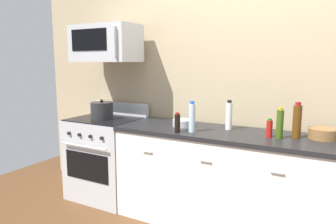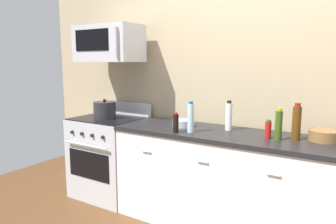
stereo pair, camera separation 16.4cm
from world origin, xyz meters
TOP-DOWN VIEW (x-y plane):
  - back_wall at (0.00, 0.41)m, footprint 5.62×0.10m
  - counter_unit at (0.00, -0.00)m, footprint 2.53×0.66m
  - range_oven at (-1.64, 0.00)m, footprint 0.76×0.69m
  - microwave at (-1.64, 0.05)m, footprint 0.74×0.44m
  - bottle_olive_oil at (0.25, -0.03)m, footprint 0.06×0.06m
  - bottle_hot_sauce_red at (0.16, -0.03)m, footprint 0.05×0.05m
  - bottle_water_clear at (-0.50, -0.15)m, footprint 0.06×0.06m
  - bottle_vinegar_white at (-0.24, 0.11)m, footprint 0.06×0.06m
  - bottle_soy_sauce_dark at (-0.60, -0.23)m, footprint 0.05×0.05m
  - bottle_wine_amber at (0.37, 0.05)m, footprint 0.07×0.07m
  - bowl_steel_prep at (-0.68, 0.02)m, footprint 0.20×0.20m
  - bowl_wooden_salad at (0.57, 0.13)m, footprint 0.23×0.23m
  - stockpot at (-1.64, -0.05)m, footprint 0.25×0.25m

SIDE VIEW (x-z plane):
  - counter_unit at x=0.00m, z-range 0.00..0.92m
  - range_oven at x=-1.64m, z-range -0.07..1.00m
  - bowl_steel_prep at x=-0.68m, z-range 0.92..0.99m
  - bowl_wooden_salad at x=0.57m, z-range 0.92..1.01m
  - bottle_hot_sauce_red at x=0.16m, z-range 0.92..1.08m
  - bottle_soy_sauce_dark at x=-0.60m, z-range 0.92..1.10m
  - stockpot at x=-1.64m, z-range 0.91..1.13m
  - bottle_olive_oil at x=0.25m, z-range 0.91..1.18m
  - bottle_vinegar_white at x=-0.24m, z-range 0.91..1.19m
  - bottle_water_clear at x=-0.50m, z-range 0.91..1.20m
  - bottle_wine_amber at x=0.37m, z-range 0.91..1.22m
  - back_wall at x=0.00m, z-range 0.00..2.70m
  - microwave at x=-1.64m, z-range 1.55..1.95m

